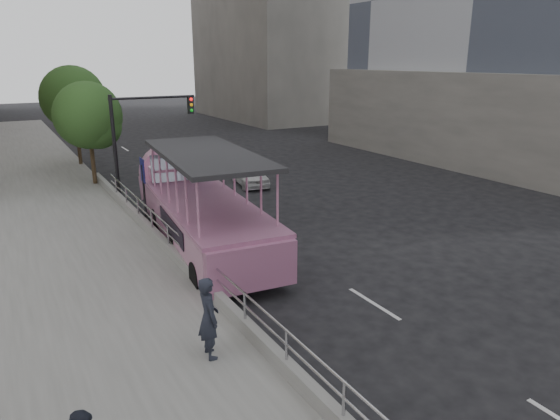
% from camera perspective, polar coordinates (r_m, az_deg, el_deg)
% --- Properties ---
extents(ground, '(160.00, 160.00, 0.00)m').
position_cam_1_polar(ground, '(15.79, 3.12, -8.56)').
color(ground, black).
extents(sidewalk, '(5.50, 80.00, 0.30)m').
position_cam_1_polar(sidewalk, '(22.99, -23.37, -1.31)').
color(sidewalk, gray).
rests_on(sidewalk, ground).
extents(kerb_wall, '(0.24, 30.00, 0.36)m').
position_cam_1_polar(kerb_wall, '(15.99, -10.34, -6.61)').
color(kerb_wall, '#989893').
rests_on(kerb_wall, sidewalk).
extents(guardrail, '(0.07, 22.00, 0.71)m').
position_cam_1_polar(guardrail, '(15.74, -10.47, -4.39)').
color(guardrail, '#B0B0B5').
rests_on(guardrail, kerb_wall).
extents(duck_boat, '(3.77, 11.48, 3.74)m').
position_cam_1_polar(duck_boat, '(19.24, -9.44, 0.38)').
color(duck_boat, black).
rests_on(duck_boat, ground).
extents(car, '(2.14, 3.90, 1.26)m').
position_cam_1_polar(car, '(28.04, -3.49, 4.17)').
color(car, silver).
rests_on(car, ground).
extents(pedestrian_near, '(0.50, 0.73, 1.92)m').
position_cam_1_polar(pedestrian_near, '(11.45, -8.16, -12.07)').
color(pedestrian_near, '#222633').
rests_on(pedestrian_near, sidewalk).
extents(parking_sign, '(0.09, 0.68, 3.00)m').
position_cam_1_polar(parking_sign, '(20.90, -15.31, 2.66)').
color(parking_sign, black).
rests_on(parking_sign, ground).
extents(traffic_signal, '(4.20, 0.32, 5.20)m').
position_cam_1_polar(traffic_signal, '(25.39, -15.86, 8.82)').
color(traffic_signal, black).
rests_on(traffic_signal, ground).
extents(street_tree_near, '(3.52, 3.52, 5.72)m').
position_cam_1_polar(street_tree_near, '(28.37, -20.86, 9.80)').
color(street_tree_near, '#3A2A1A').
rests_on(street_tree_near, ground).
extents(street_tree_far, '(3.97, 3.97, 6.45)m').
position_cam_1_polar(street_tree_far, '(34.27, -22.35, 11.50)').
color(street_tree_far, '#3A2A1A').
rests_on(street_tree_far, ground).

